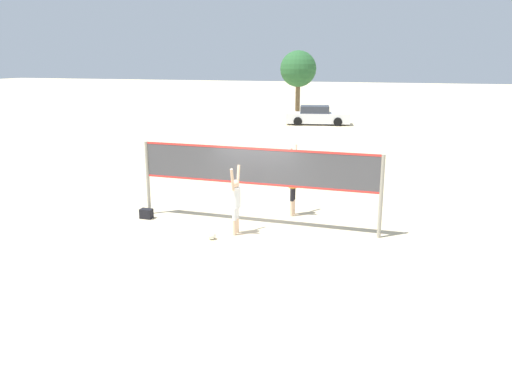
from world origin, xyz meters
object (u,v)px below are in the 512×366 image
at_px(player_blocker, 293,179).
at_px(parked_car_near, 317,116).
at_px(volleyball, 212,236).
at_px(player_spiker, 236,199).
at_px(volleyball_net, 256,171).
at_px(tree_left_cluster, 298,69).
at_px(gear_bag, 146,214).

distance_m(player_blocker, parked_car_near, 23.21).
bearing_deg(volleyball, player_spiker, 52.28).
height_order(volleyball_net, volleyball, volleyball_net).
bearing_deg(player_blocker, volleyball, -29.42).
xyz_separation_m(volleyball_net, tree_left_cluster, (-5.17, 27.38, 2.40)).
bearing_deg(player_blocker, tree_left_cluster, -167.10).
distance_m(player_blocker, tree_left_cluster, 26.96).
bearing_deg(parked_car_near, player_blocker, -92.32).
bearing_deg(tree_left_cluster, gear_bag, -86.42).
distance_m(volleyball, gear_bag, 2.88).
xyz_separation_m(player_spiker, tree_left_cluster, (-4.88, 28.33, 3.03)).
relative_size(gear_bag, tree_left_cluster, 0.07).
relative_size(volleyball_net, volleyball, 33.45).
xyz_separation_m(player_spiker, parked_car_near, (-2.59, 25.10, -0.38)).
xyz_separation_m(volleyball_net, player_spiker, (-0.29, -0.95, -0.63)).
distance_m(gear_bag, tree_left_cluster, 28.16).
bearing_deg(player_spiker, gear_bag, 81.03).
height_order(player_spiker, tree_left_cluster, tree_left_cluster).
distance_m(player_spiker, gear_bag, 3.29).
bearing_deg(player_spiker, player_blocker, -26.80).
bearing_deg(tree_left_cluster, volleyball, -81.35).
relative_size(player_blocker, parked_car_near, 0.44).
distance_m(volleyball, tree_left_cluster, 29.54).
xyz_separation_m(volleyball_net, gear_bag, (-3.43, -0.45, -1.50)).
relative_size(player_spiker, volleyball, 8.97).
xyz_separation_m(volleyball_net, volleyball, (-0.77, -1.56, -1.54)).
bearing_deg(volleyball_net, player_blocker, 56.80).
bearing_deg(player_blocker, gear_bag, -68.22).
xyz_separation_m(player_blocker, volleyball, (-1.58, -2.81, -1.07)).
bearing_deg(player_spiker, volleyball, 142.28).
relative_size(player_spiker, tree_left_cluster, 0.35).
bearing_deg(tree_left_cluster, parked_car_near, -54.68).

